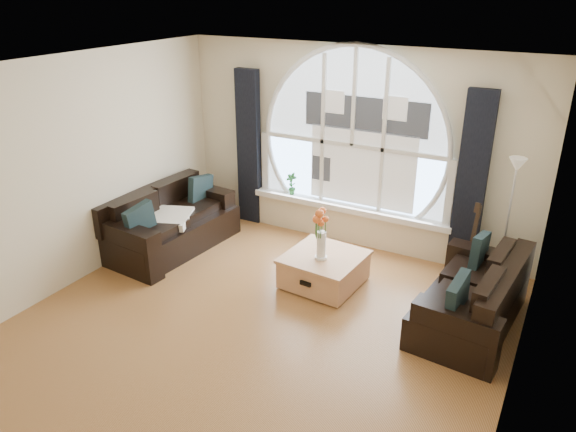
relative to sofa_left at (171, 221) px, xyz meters
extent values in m
cube|color=brown|center=(2.04, -1.30, -0.40)|extent=(5.00, 5.50, 0.01)
cube|color=silver|center=(2.04, -1.30, 2.30)|extent=(5.00, 5.50, 0.01)
cube|color=beige|center=(2.04, 1.45, 0.95)|extent=(5.00, 0.01, 2.70)
cube|color=beige|center=(-0.46, -1.30, 0.95)|extent=(0.01, 5.50, 2.70)
cube|color=beige|center=(4.54, -1.30, 0.95)|extent=(0.01, 5.50, 2.70)
cube|color=silver|center=(4.24, -1.30, 1.95)|extent=(0.92, 5.50, 0.72)
cube|color=silver|center=(2.04, 1.42, 1.23)|extent=(2.60, 0.06, 2.15)
cube|color=white|center=(2.04, 1.35, 0.11)|extent=(2.90, 0.22, 0.08)
cube|color=white|center=(2.04, 1.39, 1.23)|extent=(2.76, 0.08, 2.15)
cube|color=silver|center=(2.19, 1.40, 1.10)|extent=(1.70, 0.02, 1.50)
cube|color=black|center=(0.44, 1.33, 0.75)|extent=(0.35, 0.12, 2.30)
cube|color=black|center=(3.64, 1.33, 0.75)|extent=(0.35, 0.12, 2.30)
cube|color=black|center=(0.00, 0.00, 0.00)|extent=(1.08, 1.93, 0.82)
cube|color=black|center=(4.00, 0.07, 0.00)|extent=(1.00, 1.75, 0.75)
cube|color=tan|center=(2.27, 0.10, -0.18)|extent=(0.95, 0.95, 0.43)
cube|color=silver|center=(0.07, -0.11, 0.10)|extent=(0.71, 0.71, 0.10)
cube|color=white|center=(2.27, 0.01, 0.38)|extent=(0.24, 0.24, 0.70)
cube|color=#B2B2B2|center=(4.14, 1.16, 0.40)|extent=(0.24, 0.24, 1.60)
cube|color=brown|center=(3.81, 1.08, 0.13)|extent=(0.40, 0.30, 1.06)
imported|color=#1E6023|center=(1.15, 1.35, 0.31)|extent=(0.19, 0.15, 0.32)
camera|label=1|loc=(4.68, -5.24, 3.04)|focal=34.16mm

